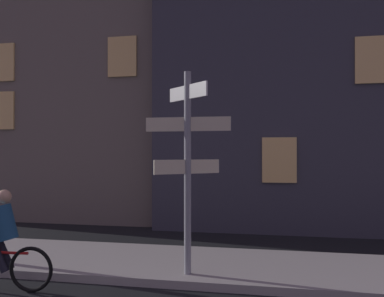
# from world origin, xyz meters

# --- Properties ---
(sidewalk_kerb) EXTENTS (40.00, 2.69, 0.14)m
(sidewalk_kerb) POSITION_xyz_m (0.00, 6.44, 0.07)
(sidewalk_kerb) COLOR #9E9991
(sidewalk_kerb) RESTS_ON ground_plane
(signpost) EXTENTS (1.48, 0.93, 3.44)m
(signpost) POSITION_xyz_m (1.49, 5.54, 2.13)
(signpost) COLOR gray
(signpost) RESTS_ON sidewalk_kerb
(cyclist) EXTENTS (1.82, 0.36, 1.61)m
(cyclist) POSITION_xyz_m (-1.28, 4.42, 0.75)
(cyclist) COLOR black
(cyclist) RESTS_ON ground_plane
(building_left_block) EXTENTS (8.15, 6.12, 12.19)m
(building_left_block) POSITION_xyz_m (-4.79, 13.85, 6.09)
(building_left_block) COLOR #6B6056
(building_left_block) RESTS_ON ground_plane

